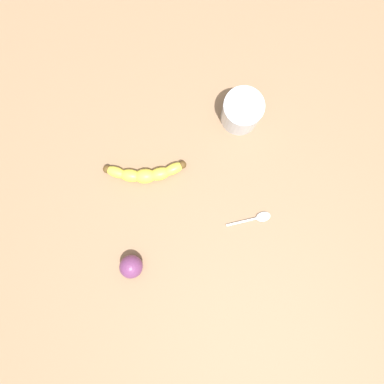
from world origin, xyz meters
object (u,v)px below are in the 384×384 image
Objects in this scene: plum_fruit at (131,267)px; teaspoon at (261,217)px; smoothie_glass at (242,112)px; banana at (145,174)px.

plum_fruit reaches higher than teaspoon.
smoothie_glass is at bearing 87.67° from teaspoon.
banana is at bearing -19.69° from plum_fruit.
smoothie_glass is (9.40, -26.18, 2.48)cm from banana.
banana is at bearing 146.06° from teaspoon.
teaspoon is (-16.56, -25.58, -1.41)cm from banana.
banana is 1.81× the size of teaspoon.
plum_fruit is at bearing -172.88° from teaspoon.
smoothie_glass is 26.26cm from teaspoon.
smoothie_glass is at bearing 28.71° from banana.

